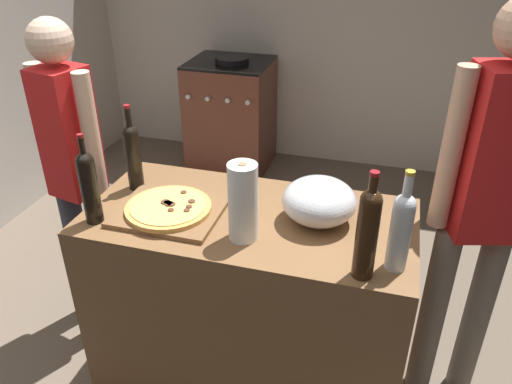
{
  "coord_description": "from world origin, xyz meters",
  "views": [
    {
      "loc": [
        0.71,
        -0.95,
        1.97
      ],
      "look_at": [
        0.22,
        0.73,
        0.99
      ],
      "focal_mm": 35.28,
      "sensor_mm": 36.0,
      "label": 1
    }
  ],
  "objects_px": {
    "mixing_bowl": "(319,201)",
    "wine_bottle_clear": "(133,154)",
    "wine_bottle_amber": "(367,230)",
    "person_in_red": "(485,197)",
    "pizza": "(169,207)",
    "wine_bottle_green": "(401,228)",
    "person_in_stripes": "(75,170)",
    "paper_towel_roll": "(243,202)",
    "stove": "(231,115)",
    "wine_bottle_dark": "(89,185)"
  },
  "relations": [
    {
      "from": "paper_towel_roll",
      "to": "person_in_stripes",
      "type": "bearing_deg",
      "value": 159.2
    },
    {
      "from": "wine_bottle_green",
      "to": "wine_bottle_amber",
      "type": "bearing_deg",
      "value": -144.45
    },
    {
      "from": "wine_bottle_green",
      "to": "wine_bottle_clear",
      "type": "bearing_deg",
      "value": 166.51
    },
    {
      "from": "person_in_stripes",
      "to": "wine_bottle_green",
      "type": "bearing_deg",
      "value": -14.55
    },
    {
      "from": "wine_bottle_dark",
      "to": "stove",
      "type": "distance_m",
      "value": 2.5
    },
    {
      "from": "paper_towel_roll",
      "to": "pizza",
      "type": "bearing_deg",
      "value": 167.56
    },
    {
      "from": "person_in_red",
      "to": "stove",
      "type": "bearing_deg",
      "value": 130.64
    },
    {
      "from": "wine_bottle_dark",
      "to": "wine_bottle_amber",
      "type": "relative_size",
      "value": 0.95
    },
    {
      "from": "mixing_bowl",
      "to": "wine_bottle_green",
      "type": "relative_size",
      "value": 0.78
    },
    {
      "from": "wine_bottle_clear",
      "to": "stove",
      "type": "bearing_deg",
      "value": 98.04
    },
    {
      "from": "wine_bottle_amber",
      "to": "person_in_red",
      "type": "height_order",
      "value": "person_in_red"
    },
    {
      "from": "mixing_bowl",
      "to": "stove",
      "type": "relative_size",
      "value": 0.29
    },
    {
      "from": "mixing_bowl",
      "to": "paper_towel_roll",
      "type": "distance_m",
      "value": 0.31
    },
    {
      "from": "pizza",
      "to": "wine_bottle_green",
      "type": "bearing_deg",
      "value": -6.48
    },
    {
      "from": "person_in_red",
      "to": "wine_bottle_clear",
      "type": "bearing_deg",
      "value": -173.58
    },
    {
      "from": "wine_bottle_amber",
      "to": "person_in_stripes",
      "type": "bearing_deg",
      "value": 161.67
    },
    {
      "from": "pizza",
      "to": "mixing_bowl",
      "type": "height_order",
      "value": "mixing_bowl"
    },
    {
      "from": "pizza",
      "to": "wine_bottle_amber",
      "type": "bearing_deg",
      "value": -12.61
    },
    {
      "from": "mixing_bowl",
      "to": "wine_bottle_clear",
      "type": "distance_m",
      "value": 0.79
    },
    {
      "from": "pizza",
      "to": "wine_bottle_amber",
      "type": "distance_m",
      "value": 0.79
    },
    {
      "from": "stove",
      "to": "person_in_stripes",
      "type": "relative_size",
      "value": 0.6
    },
    {
      "from": "wine_bottle_amber",
      "to": "person_in_red",
      "type": "bearing_deg",
      "value": 50.33
    },
    {
      "from": "wine_bottle_green",
      "to": "stove",
      "type": "xyz_separation_m",
      "value": [
        -1.38,
        2.38,
        -0.63
      ]
    },
    {
      "from": "wine_bottle_dark",
      "to": "person_in_red",
      "type": "distance_m",
      "value": 1.48
    },
    {
      "from": "pizza",
      "to": "wine_bottle_clear",
      "type": "xyz_separation_m",
      "value": [
        -0.22,
        0.16,
        0.13
      ]
    },
    {
      "from": "wine_bottle_dark",
      "to": "wine_bottle_clear",
      "type": "height_order",
      "value": "wine_bottle_clear"
    },
    {
      "from": "wine_bottle_amber",
      "to": "person_in_red",
      "type": "xyz_separation_m",
      "value": [
        0.4,
        0.49,
        -0.09
      ]
    },
    {
      "from": "pizza",
      "to": "wine_bottle_amber",
      "type": "xyz_separation_m",
      "value": [
        0.76,
        -0.17,
        0.14
      ]
    },
    {
      "from": "wine_bottle_green",
      "to": "wine_bottle_clear",
      "type": "relative_size",
      "value": 0.97
    },
    {
      "from": "paper_towel_roll",
      "to": "wine_bottle_dark",
      "type": "relative_size",
      "value": 0.84
    },
    {
      "from": "wine_bottle_dark",
      "to": "person_in_stripes",
      "type": "relative_size",
      "value": 0.22
    },
    {
      "from": "wine_bottle_clear",
      "to": "person_in_red",
      "type": "xyz_separation_m",
      "value": [
        1.39,
        0.16,
        -0.07
      ]
    },
    {
      "from": "pizza",
      "to": "stove",
      "type": "xyz_separation_m",
      "value": [
        -0.52,
        2.28,
        -0.5
      ]
    },
    {
      "from": "wine_bottle_clear",
      "to": "person_in_stripes",
      "type": "xyz_separation_m",
      "value": [
        -0.39,
        0.12,
        -0.19
      ]
    },
    {
      "from": "person_in_red",
      "to": "wine_bottle_green",
      "type": "bearing_deg",
      "value": -126.15
    },
    {
      "from": "pizza",
      "to": "person_in_red",
      "type": "height_order",
      "value": "person_in_red"
    },
    {
      "from": "stove",
      "to": "wine_bottle_dark",
      "type": "bearing_deg",
      "value": -83.55
    },
    {
      "from": "mixing_bowl",
      "to": "paper_towel_roll",
      "type": "relative_size",
      "value": 0.94
    },
    {
      "from": "person_in_stripes",
      "to": "pizza",
      "type": "bearing_deg",
      "value": -24.91
    },
    {
      "from": "person_in_stripes",
      "to": "wine_bottle_amber",
      "type": "bearing_deg",
      "value": -18.33
    },
    {
      "from": "paper_towel_roll",
      "to": "person_in_stripes",
      "type": "height_order",
      "value": "person_in_stripes"
    },
    {
      "from": "wine_bottle_dark",
      "to": "stove",
      "type": "height_order",
      "value": "wine_bottle_dark"
    },
    {
      "from": "paper_towel_roll",
      "to": "person_in_red",
      "type": "xyz_separation_m",
      "value": [
        0.84,
        0.39,
        -0.06
      ]
    },
    {
      "from": "stove",
      "to": "person_in_red",
      "type": "relative_size",
      "value": 0.55
    },
    {
      "from": "wine_bottle_clear",
      "to": "pizza",
      "type": "bearing_deg",
      "value": -36.01
    },
    {
      "from": "stove",
      "to": "person_in_stripes",
      "type": "xyz_separation_m",
      "value": [
        -0.09,
        -2.0,
        0.45
      ]
    },
    {
      "from": "wine_bottle_amber",
      "to": "mixing_bowl",
      "type": "bearing_deg",
      "value": 124.3
    },
    {
      "from": "person_in_stripes",
      "to": "person_in_red",
      "type": "bearing_deg",
      "value": 1.08
    },
    {
      "from": "pizza",
      "to": "wine_bottle_amber",
      "type": "relative_size",
      "value": 0.89
    },
    {
      "from": "paper_towel_roll",
      "to": "person_in_red",
      "type": "height_order",
      "value": "person_in_red"
    }
  ]
}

